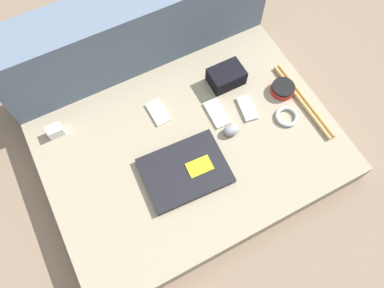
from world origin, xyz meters
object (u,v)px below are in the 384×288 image
at_px(computer_mouse, 231,130).
at_px(phone_black, 158,112).
at_px(laptop, 185,171).
at_px(speaker_puck, 283,89).
at_px(phone_small, 217,113).
at_px(charger_brick, 55,131).
at_px(camera_pouch, 226,76).
at_px(phone_silver, 247,108).

xyz_separation_m(computer_mouse, phone_black, (-0.21, 0.21, -0.01)).
distance_m(laptop, speaker_puck, 0.52).
distance_m(phone_small, charger_brick, 0.62).
xyz_separation_m(speaker_puck, charger_brick, (-0.87, 0.24, 0.00)).
relative_size(laptop, camera_pouch, 2.28).
bearing_deg(charger_brick, speaker_puck, -15.35).
bearing_deg(charger_brick, laptop, -45.36).
xyz_separation_m(phone_silver, phone_black, (-0.32, 0.15, -0.00)).
distance_m(phone_black, charger_brick, 0.39).
height_order(camera_pouch, charger_brick, camera_pouch).
distance_m(phone_silver, charger_brick, 0.74).
distance_m(computer_mouse, charger_brick, 0.66).
bearing_deg(phone_small, laptop, -142.10).
distance_m(phone_black, phone_small, 0.23).
xyz_separation_m(phone_black, charger_brick, (-0.38, 0.10, 0.02)).
bearing_deg(phone_small, charger_brick, 162.51).
xyz_separation_m(computer_mouse, charger_brick, (-0.59, 0.30, 0.00)).
xyz_separation_m(phone_silver, phone_small, (-0.12, 0.04, -0.00)).
relative_size(speaker_puck, phone_black, 0.85).
distance_m(laptop, phone_small, 0.27).
bearing_deg(charger_brick, phone_black, -14.45).
relative_size(camera_pouch, charger_brick, 2.39).
distance_m(phone_black, camera_pouch, 0.31).
relative_size(phone_black, charger_brick, 1.94).
distance_m(computer_mouse, phone_silver, 0.12).
bearing_deg(speaker_puck, phone_black, 163.95).
height_order(laptop, phone_silver, laptop).
relative_size(computer_mouse, speaker_puck, 0.73).
height_order(phone_silver, charger_brick, charger_brick).
bearing_deg(phone_black, phone_small, -30.30).
bearing_deg(laptop, camera_pouch, 43.24).
xyz_separation_m(laptop, camera_pouch, (0.33, 0.27, 0.02)).
bearing_deg(phone_small, speaker_puck, -3.67).
distance_m(phone_silver, phone_small, 0.12).
relative_size(phone_silver, phone_small, 0.94).
distance_m(computer_mouse, speaker_puck, 0.29).
distance_m(computer_mouse, camera_pouch, 0.23).
bearing_deg(phone_silver, phone_black, 165.24).
height_order(phone_silver, phone_small, phone_silver).
bearing_deg(camera_pouch, speaker_puck, -39.24).
relative_size(phone_black, camera_pouch, 0.82).
bearing_deg(charger_brick, camera_pouch, -7.61).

